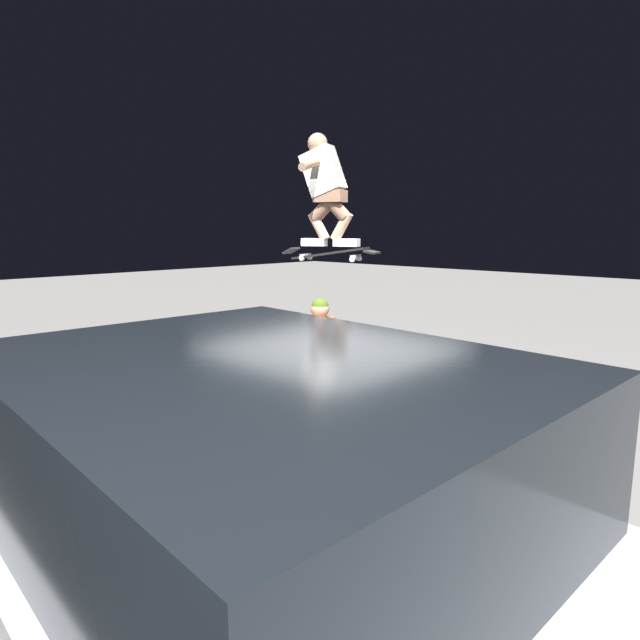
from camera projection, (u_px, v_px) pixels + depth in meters
name	position (u px, v px, depth m)	size (l,w,h in m)	color
ground_plane	(334.00, 400.00, 6.37)	(40.00, 40.00, 0.00)	slate
ledge_box_main	(332.00, 386.00, 6.16)	(1.75, 0.72, 0.44)	#28282D
person_sitting_on_ledge	(314.00, 353.00, 5.72)	(0.60, 0.77, 1.28)	#2D3856
skateboard	(330.00, 253.00, 5.47)	(1.03, 0.52, 0.14)	black
skater_airborne	(325.00, 185.00, 5.38)	(0.63, 0.86, 1.12)	white
kicker_ramp	(152.00, 380.00, 6.98)	(1.38, 1.17, 0.39)	#28282D
parked_car	(238.00, 539.00, 2.13)	(4.28, 2.09, 1.56)	#B7B7BC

